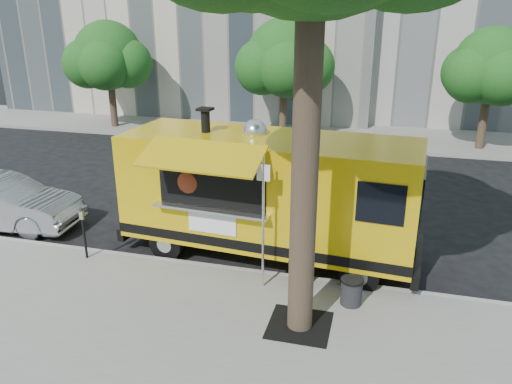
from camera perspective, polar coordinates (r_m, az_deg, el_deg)
ground at (r=13.07m, az=-4.21°, el=-6.97°), size 120.00×120.00×0.00m
sidewalk at (r=9.90m, az=-12.00°, el=-16.69°), size 60.00×6.00×0.15m
curb at (r=12.26m, az=-5.63°, el=-8.56°), size 60.00×0.14×0.16m
far_sidewalk at (r=25.47m, az=5.66°, el=6.68°), size 60.00×5.00×0.15m
tree_well at (r=10.09m, az=4.99°, el=-14.91°), size 1.20×1.20×0.02m
far_tree_a at (r=27.19m, az=-16.53°, el=14.73°), size 3.42×3.42×5.36m
far_tree_b at (r=24.27m, az=3.24°, el=15.08°), size 3.60×3.60×5.50m
far_tree_c at (r=23.84m, az=25.34°, el=12.89°), size 3.24×3.24×5.21m
sign_post at (r=10.53m, az=0.83°, el=-2.72°), size 0.28×0.06×3.00m
parking_meter at (r=12.83m, az=-19.14°, el=-3.80°), size 0.11×0.11×1.33m
food_truck at (r=12.21m, az=1.25°, el=-0.05°), size 7.59×3.73×3.68m
sedan at (r=16.03m, az=-27.09°, el=-1.11°), size 4.60×1.86×1.48m
trash_bin_left at (r=10.72m, az=10.86°, el=-11.02°), size 0.48×0.48×0.58m
trash_bin_right at (r=11.21m, az=4.90°, el=-9.21°), size 0.48×0.48×0.58m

